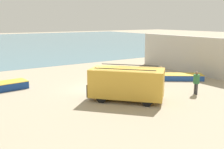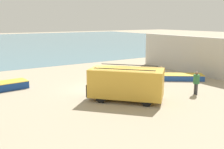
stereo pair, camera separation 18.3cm
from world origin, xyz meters
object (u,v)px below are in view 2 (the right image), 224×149
Objects in this scene: parked_van at (126,83)px; fishing_rowboat_2 at (181,77)px; fisherman_3 at (196,81)px; fishing_rowboat_1 at (125,78)px; fisherman_0 at (161,74)px; fishing_rowboat_0 at (1,86)px.

fishing_rowboat_2 is at bearing -115.97° from parked_van.
fisherman_3 is (-2.77, -3.95, 0.75)m from fishing_rowboat_2.
parked_van reaches higher than fishing_rowboat_1.
fishing_rowboat_1 is 3.40m from fisherman_0.
fishing_rowboat_2 is 2.48× the size of fisherman_3.
fisherman_0 is at bearing -74.92° from fisherman_3.
fishing_rowboat_1 is (9.90, -2.53, -0.03)m from fishing_rowboat_0.
fisherman_3 is (1.73, -6.31, 0.73)m from fishing_rowboat_1.
fishing_rowboat_2 is at bearing 53.70° from fishing_rowboat_1.
fisherman_0 is (11.27, -5.56, 0.67)m from fishing_rowboat_0.
parked_van is at bearing 126.40° from fishing_rowboat_0.
fisherman_0 is at bearing -112.99° from parked_van.
fishing_rowboat_1 is at bearing 159.73° from fishing_rowboat_0.
fishing_rowboat_2 is (7.81, 2.34, -0.94)m from parked_van.
fishing_rowboat_0 is 15.21m from fishing_rowboat_2.
fishing_rowboat_2 is 2.56× the size of fisherman_0.
fisherman_0 is at bearing 47.07° from fishing_rowboat_2.
parked_van is 1.11× the size of fishing_rowboat_0.
fisherman_3 is (0.36, -3.28, 0.03)m from fisherman_0.
fishing_rowboat_0 reaches higher than fishing_rowboat_2.
fisherman_0 is 0.97× the size of fisherman_3.
fishing_rowboat_0 is (-6.59, 7.23, -0.89)m from parked_van.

